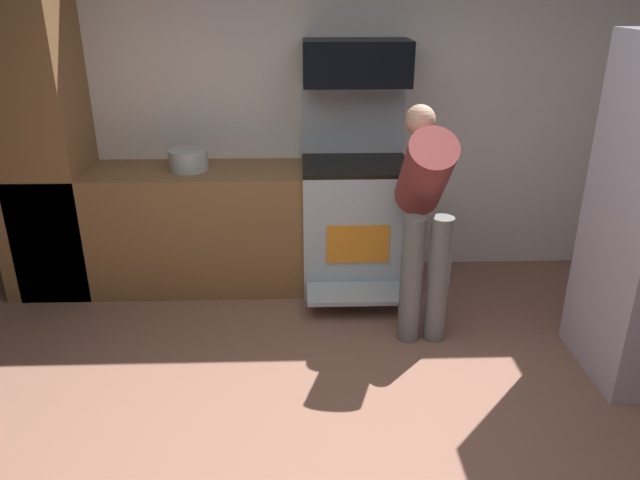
{
  "coord_description": "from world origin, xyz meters",
  "views": [
    {
      "loc": [
        -0.06,
        -2.25,
        2.13
      ],
      "look_at": [
        0.02,
        0.3,
        1.05
      ],
      "focal_mm": 34.04,
      "sensor_mm": 36.0,
      "label": 1
    }
  ],
  "objects_px": {
    "microwave": "(356,63)",
    "stock_pot": "(189,160)",
    "oven_range": "(354,220)",
    "person_cook": "(425,206)"
  },
  "relations": [
    {
      "from": "microwave",
      "to": "stock_pot",
      "type": "distance_m",
      "value": 1.36
    },
    {
      "from": "microwave",
      "to": "stock_pot",
      "type": "relative_size",
      "value": 2.67
    },
    {
      "from": "microwave",
      "to": "oven_range",
      "type": "bearing_deg",
      "value": -90.0
    },
    {
      "from": "microwave",
      "to": "person_cook",
      "type": "distance_m",
      "value": 1.16
    },
    {
      "from": "microwave",
      "to": "stock_pot",
      "type": "height_order",
      "value": "microwave"
    },
    {
      "from": "microwave",
      "to": "person_cook",
      "type": "relative_size",
      "value": 0.52
    },
    {
      "from": "oven_range",
      "to": "microwave",
      "type": "bearing_deg",
      "value": 90.0
    },
    {
      "from": "microwave",
      "to": "person_cook",
      "type": "bearing_deg",
      "value": -64.21
    },
    {
      "from": "oven_range",
      "to": "person_cook",
      "type": "relative_size",
      "value": 1.04
    },
    {
      "from": "person_cook",
      "to": "stock_pot",
      "type": "xyz_separation_m",
      "value": [
        -1.57,
        0.7,
        0.12
      ]
    }
  ]
}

